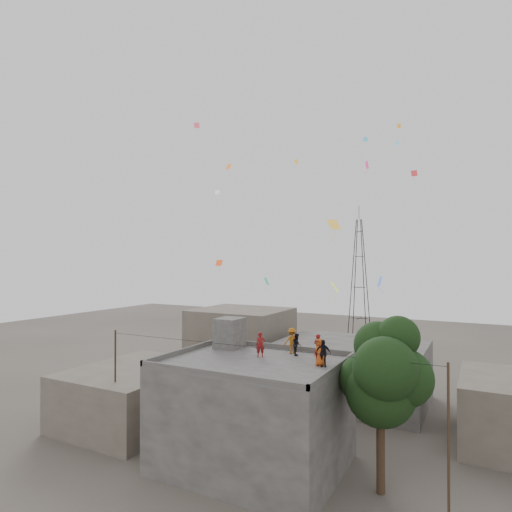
{
  "coord_description": "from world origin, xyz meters",
  "views": [
    {
      "loc": [
        11.88,
        -22.04,
        11.97
      ],
      "look_at": [
        -0.25,
        0.83,
        12.25
      ],
      "focal_mm": 30.0,
      "sensor_mm": 36.0,
      "label": 1
    }
  ],
  "objects_px": {
    "tree": "(384,374)",
    "transmission_tower": "(359,281)",
    "person_dark_adult": "(323,353)",
    "person_red_adult": "(318,347)",
    "stair_head_box": "(230,333)"
  },
  "relations": [
    {
      "from": "tree",
      "to": "person_dark_adult",
      "type": "relative_size",
      "value": 6.12
    },
    {
      "from": "stair_head_box",
      "to": "transmission_tower",
      "type": "distance_m",
      "value": 37.46
    },
    {
      "from": "person_dark_adult",
      "to": "person_red_adult",
      "type": "bearing_deg",
      "value": 94.85
    },
    {
      "from": "stair_head_box",
      "to": "person_red_adult",
      "type": "height_order",
      "value": "stair_head_box"
    },
    {
      "from": "person_red_adult",
      "to": "person_dark_adult",
      "type": "relative_size",
      "value": 1.04
    },
    {
      "from": "tree",
      "to": "stair_head_box",
      "type": "bearing_deg",
      "value": 169.26
    },
    {
      "from": "tree",
      "to": "transmission_tower",
      "type": "bearing_deg",
      "value": 106.09
    },
    {
      "from": "tree",
      "to": "person_red_adult",
      "type": "xyz_separation_m",
      "value": [
        -4.04,
        1.32,
        0.77
      ]
    },
    {
      "from": "person_red_adult",
      "to": "transmission_tower",
      "type": "bearing_deg",
      "value": -68.86
    },
    {
      "from": "stair_head_box",
      "to": "person_red_adult",
      "type": "bearing_deg",
      "value": -6.02
    },
    {
      "from": "person_dark_adult",
      "to": "tree",
      "type": "bearing_deg",
      "value": -25.74
    },
    {
      "from": "transmission_tower",
      "to": "person_dark_adult",
      "type": "height_order",
      "value": "transmission_tower"
    },
    {
      "from": "tree",
      "to": "person_red_adult",
      "type": "relative_size",
      "value": 5.88
    },
    {
      "from": "tree",
      "to": "person_dark_adult",
      "type": "bearing_deg",
      "value": 179.1
    },
    {
      "from": "transmission_tower",
      "to": "person_red_adult",
      "type": "bearing_deg",
      "value": -79.11
    }
  ]
}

